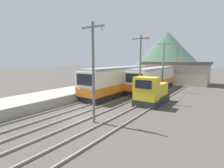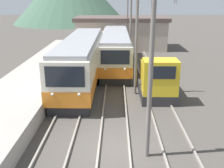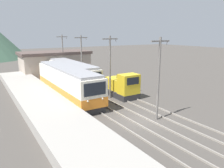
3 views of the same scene
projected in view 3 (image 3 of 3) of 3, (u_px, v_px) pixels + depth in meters
ground_plane at (137, 121)px, 19.44m from camera, size 200.00×200.00×0.00m
platform_left at (71, 132)px, 16.11m from camera, size 4.50×54.00×0.97m
track_left at (113, 127)px, 18.08m from camera, size 1.54×60.00×0.14m
track_center at (139, 120)px, 19.52m from camera, size 1.54×60.00×0.14m
track_right at (163, 113)px, 21.07m from camera, size 1.54×60.00×0.14m
commuter_train_left at (67, 83)px, 26.21m from camera, size 2.84×14.62×3.72m
commuter_train_center at (72, 75)px, 32.11m from camera, size 2.84×13.74×3.49m
shunting_locomotive at (122, 87)px, 26.68m from camera, size 2.40×4.96×3.00m
catenary_mast_near at (159, 76)px, 18.87m from camera, size 2.00×0.20×7.33m
catenary_mast_mid at (110, 65)px, 25.55m from camera, size 2.00×0.20×7.33m
catenary_mast_far at (82, 58)px, 32.23m from camera, size 2.00×0.20×7.33m
catenary_mast_distant at (63, 54)px, 38.90m from camera, size 2.00×0.20×7.33m
station_building at (55, 63)px, 40.92m from camera, size 12.60×6.30×4.31m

